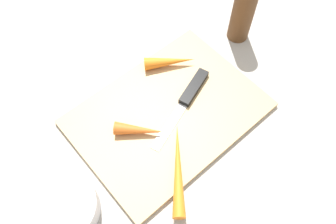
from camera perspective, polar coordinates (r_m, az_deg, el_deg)
ground_plane at (r=0.67m, az=0.00°, el=-0.50°), size 1.40×1.40×0.00m
cutting_board at (r=0.66m, az=0.00°, el=-0.25°), size 0.36×0.26×0.01m
knife at (r=0.68m, az=3.91°, el=3.41°), size 0.20×0.08×0.01m
carrot_shortest at (r=0.63m, az=-5.06°, el=-2.85°), size 0.08×0.09×0.03m
carrot_longest at (r=0.60m, az=1.72°, el=-9.59°), size 0.13×0.14×0.02m
carrot_medium at (r=0.71m, az=0.27°, el=8.59°), size 0.10×0.08×0.03m
small_bowl at (r=0.60m, az=-17.33°, el=-15.41°), size 0.12×0.12×0.04m
pepper_grinder at (r=0.75m, az=12.84°, el=16.85°), size 0.05×0.05×0.16m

